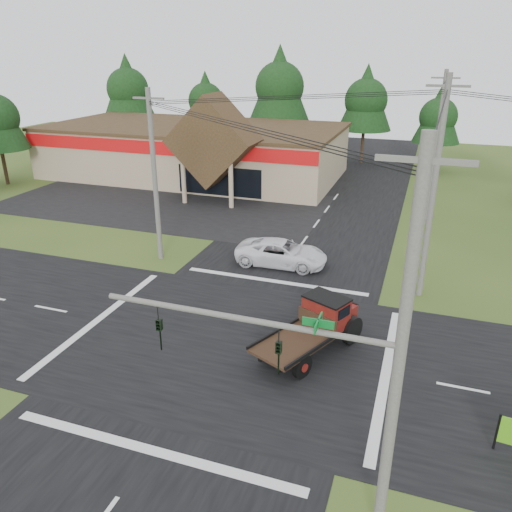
% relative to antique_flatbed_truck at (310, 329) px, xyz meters
% --- Properties ---
extents(ground, '(120.00, 120.00, 0.00)m').
position_rel_antique_flatbed_truck_xyz_m(ground, '(-3.60, -0.51, -1.19)').
color(ground, '#354C1B').
rests_on(ground, ground).
extents(road_ns, '(12.00, 120.00, 0.02)m').
position_rel_antique_flatbed_truck_xyz_m(road_ns, '(-3.60, -0.51, -1.18)').
color(road_ns, black).
rests_on(road_ns, ground).
extents(road_ew, '(120.00, 12.00, 0.02)m').
position_rel_antique_flatbed_truck_xyz_m(road_ew, '(-3.60, -0.51, -1.17)').
color(road_ew, black).
rests_on(road_ew, ground).
extents(parking_apron, '(28.00, 14.00, 0.02)m').
position_rel_antique_flatbed_truck_xyz_m(parking_apron, '(-17.60, 18.49, -1.17)').
color(parking_apron, black).
rests_on(parking_apron, ground).
extents(cvs_building, '(30.40, 18.20, 9.19)m').
position_rel_antique_flatbed_truck_xyz_m(cvs_building, '(-19.31, 29.06, 1.59)').
color(cvs_building, tan).
rests_on(cvs_building, ground).
extents(traffic_signal_mast, '(8.12, 0.24, 7.00)m').
position_rel_antique_flatbed_truck_xyz_m(traffic_signal_mast, '(2.21, -8.01, 3.24)').
color(traffic_signal_mast, '#595651').
rests_on(traffic_signal_mast, ground).
extents(utility_pole_nr, '(2.00, 0.30, 11.00)m').
position_rel_antique_flatbed_truck_xyz_m(utility_pole_nr, '(3.90, -8.01, 4.45)').
color(utility_pole_nr, '#595651').
rests_on(utility_pole_nr, ground).
extents(utility_pole_nw, '(2.00, 0.30, 10.50)m').
position_rel_antique_flatbed_truck_xyz_m(utility_pole_nw, '(-11.60, 7.49, 4.20)').
color(utility_pole_nw, '#595651').
rests_on(utility_pole_nw, ground).
extents(utility_pole_ne, '(2.00, 0.30, 11.50)m').
position_rel_antique_flatbed_truck_xyz_m(utility_pole_ne, '(4.40, 7.49, 4.70)').
color(utility_pole_ne, '#595651').
rests_on(utility_pole_ne, ground).
extents(utility_pole_n, '(2.00, 0.30, 11.20)m').
position_rel_antique_flatbed_truck_xyz_m(utility_pole_n, '(4.40, 21.49, 4.55)').
color(utility_pole_n, '#595651').
rests_on(utility_pole_n, ground).
extents(tree_row_a, '(6.72, 6.72, 12.12)m').
position_rel_antique_flatbed_truck_xyz_m(tree_row_a, '(-33.60, 39.49, 6.86)').
color(tree_row_a, '#332316').
rests_on(tree_row_a, ground).
extents(tree_row_b, '(5.60, 5.60, 10.10)m').
position_rel_antique_flatbed_truck_xyz_m(tree_row_b, '(-23.60, 41.49, 5.52)').
color(tree_row_b, '#332316').
rests_on(tree_row_b, ground).
extents(tree_row_c, '(7.28, 7.28, 13.13)m').
position_rel_antique_flatbed_truck_xyz_m(tree_row_c, '(-13.60, 40.49, 7.54)').
color(tree_row_c, '#332316').
rests_on(tree_row_c, ground).
extents(tree_row_d, '(6.16, 6.16, 11.11)m').
position_rel_antique_flatbed_truck_xyz_m(tree_row_d, '(-3.60, 41.49, 6.19)').
color(tree_row_d, '#332316').
rests_on(tree_row_d, ground).
extents(tree_row_e, '(5.04, 5.04, 9.09)m').
position_rel_antique_flatbed_truck_xyz_m(tree_row_e, '(4.40, 39.49, 4.85)').
color(tree_row_e, '#332316').
rests_on(tree_row_e, ground).
extents(antique_flatbed_truck, '(4.33, 6.05, 2.37)m').
position_rel_antique_flatbed_truck_xyz_m(antique_flatbed_truck, '(0.00, 0.00, 0.00)').
color(antique_flatbed_truck, '#5A0C0D').
rests_on(antique_flatbed_truck, ground).
extents(white_pickup, '(5.73, 2.79, 1.57)m').
position_rel_antique_flatbed_truck_xyz_m(white_pickup, '(-3.94, 9.03, -0.40)').
color(white_pickup, white).
rests_on(white_pickup, ground).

